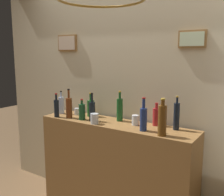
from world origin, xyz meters
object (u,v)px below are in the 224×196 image
Objects in this scene: liquor_bottle_rye at (92,111)px; liquor_bottle_gin at (57,108)px; liquor_bottle_tequila at (69,107)px; glass_tumbler_rocks at (95,119)px; liquor_bottle_brandy at (120,109)px; liquor_bottle_scotch at (176,116)px; liquor_bottle_vermouth at (61,105)px; liquor_bottle_vodka at (91,108)px; liquor_bottle_bourbon at (82,112)px; glass_tumbler_shot at (135,120)px; liquor_bottle_amaro at (143,118)px; glass_tumbler_highball at (77,111)px; liquor_bottle_sherry at (162,120)px; liquor_bottle_mezcal at (156,116)px.

liquor_bottle_rye reaches higher than liquor_bottle_gin.
glass_tumbler_rocks is (0.36, -0.05, -0.06)m from liquor_bottle_tequila.
liquor_bottle_rye is 0.27m from liquor_bottle_brandy.
liquor_bottle_vermouth is at bearing -176.45° from liquor_bottle_scotch.
liquor_bottle_vodka is 1.18× the size of liquor_bottle_bourbon.
liquor_bottle_brandy reaches higher than liquor_bottle_gin.
liquor_bottle_amaro is at bearing -40.57° from glass_tumbler_shot.
liquor_bottle_tequila is 1.42× the size of liquor_bottle_bourbon.
liquor_bottle_scotch is at bearing 10.89° from liquor_bottle_gin.
glass_tumbler_rocks is at bearing -14.94° from liquor_bottle_vermouth.
liquor_bottle_brandy is at bearing 57.87° from glass_tumbler_rocks.
liquor_bottle_vodka reaches higher than glass_tumbler_highball.
liquor_bottle_scotch is 3.01× the size of glass_tumbler_rocks.
liquor_bottle_sherry is 3.07× the size of glass_tumbler_rocks.
glass_tumbler_shot is at bearing -150.25° from liquor_bottle_mezcal.
liquor_bottle_brandy is at bearing 157.83° from liquor_bottle_sherry.
liquor_bottle_rye is at bearing -146.60° from liquor_bottle_brandy.
liquor_bottle_scotch is at bearing 11.13° from liquor_bottle_rye.
glass_tumbler_highball is (-1.07, 0.19, -0.10)m from liquor_bottle_sherry.
liquor_bottle_brandy is at bearing 165.18° from glass_tumbler_shot.
liquor_bottle_brandy is 1.41× the size of liquor_bottle_mezcal.
glass_tumbler_rocks is (0.09, -0.08, -0.05)m from liquor_bottle_rye.
glass_tumbler_highball is (-0.88, 0.15, -0.08)m from liquor_bottle_amaro.
liquor_bottle_tequila reaches higher than liquor_bottle_mezcal.
liquor_bottle_brandy reaches higher than liquor_bottle_rye.
liquor_bottle_bourbon is 0.39m from liquor_bottle_brandy.
liquor_bottle_vodka is 0.23m from liquor_bottle_tequila.
liquor_bottle_scotch reaches higher than liquor_bottle_gin.
liquor_bottle_scotch is 1.11m from glass_tumbler_highball.
glass_tumbler_shot is (0.57, -0.05, -0.04)m from liquor_bottle_vodka.
liquor_bottle_sherry reaches higher than liquor_bottle_vermouth.
liquor_bottle_gin is at bearing -117.93° from glass_tumbler_highball.
liquor_bottle_bourbon is at bearing 4.93° from liquor_bottle_tequila.
liquor_bottle_rye is 0.34m from glass_tumbler_highball.
liquor_bottle_sherry is at bearing -12.24° from liquor_bottle_amaro.
liquor_bottle_brandy is 1.18× the size of liquor_bottle_gin.
glass_tumbler_shot is (0.74, -0.03, 0.01)m from glass_tumbler_highball.
liquor_bottle_brandy is 0.54m from glass_tumbler_highball.
liquor_bottle_bourbon is 0.69m from liquor_bottle_amaro.
glass_tumbler_highball is at bearing 100.13° from liquor_bottle_tequila.
liquor_bottle_vodka is at bearing -176.83° from liquor_bottle_mezcal.
liquor_bottle_bourbon is at bearing -83.16° from liquor_bottle_vodka.
liquor_bottle_gin reaches higher than liquor_bottle_mezcal.
liquor_bottle_tequila reaches higher than liquor_bottle_gin.
liquor_bottle_gin is (-0.64, -0.23, -0.02)m from liquor_bottle_brandy.
liquor_bottle_mezcal is (0.60, 0.19, -0.02)m from liquor_bottle_rye.
liquor_bottle_scotch is at bearing 9.87° from liquor_bottle_tequila.
glass_tumbler_shot is at bearing 139.43° from liquor_bottle_amaro.
liquor_bottle_vodka is 1.19× the size of liquor_bottle_mezcal.
glass_tumbler_rocks is (-0.51, -0.27, -0.04)m from liquor_bottle_mezcal.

